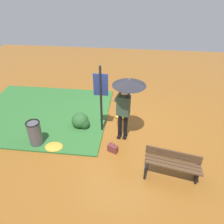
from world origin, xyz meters
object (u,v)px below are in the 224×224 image
trash_bin (35,134)px  person_with_umbrella (127,94)px  handbag (113,148)px  park_bench (172,165)px  info_sign_post (101,93)px

trash_bin → person_with_umbrella: bearing=14.5°
handbag → trash_bin: 2.38m
person_with_umbrella → handbag: 1.64m
handbag → park_bench: (1.61, -0.72, 0.28)m
person_with_umbrella → trash_bin: person_with_umbrella is taller
info_sign_post → park_bench: 2.87m
info_sign_post → handbag: bearing=-64.0°
park_bench → trash_bin: (-3.97, 0.77, 0.02)m
park_bench → handbag: bearing=155.8°
park_bench → info_sign_post: bearing=141.0°
info_sign_post → park_bench: (2.08, -1.69, -1.04)m
trash_bin → info_sign_post: bearing=25.8°
person_with_umbrella → park_bench: bearing=-48.4°
person_with_umbrella → trash_bin: 2.98m
person_with_umbrella → handbag: (-0.31, -0.74, -1.42)m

